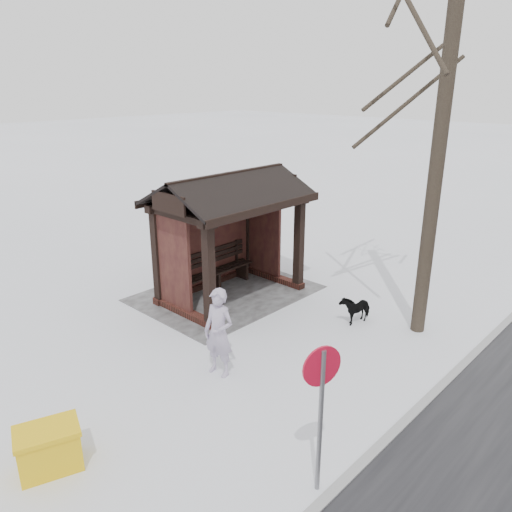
{
  "coord_description": "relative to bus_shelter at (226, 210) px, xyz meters",
  "views": [
    {
      "loc": [
        7.88,
        8.27,
        5.06
      ],
      "look_at": [
        -0.04,
        0.8,
        1.24
      ],
      "focal_mm": 35.0,
      "sensor_mm": 36.0,
      "label": 1
    }
  ],
  "objects": [
    {
      "name": "grit_bin",
      "position": [
        5.79,
        2.57,
        -1.84
      ],
      "size": [
        0.99,
        0.83,
        0.65
      ],
      "rotation": [
        0.0,
        0.0,
        -0.35
      ],
      "color": "#E7B60D",
      "rests_on": "ground"
    },
    {
      "name": "kerb",
      "position": [
        0.0,
        5.66,
        -2.16
      ],
      "size": [
        120.0,
        0.15,
        0.06
      ],
      "primitive_type": "cube",
      "color": "gray",
      "rests_on": "ground"
    },
    {
      "name": "pedestrian",
      "position": [
        2.57,
        2.51,
        -1.34
      ],
      "size": [
        0.49,
        0.66,
        1.66
      ],
      "primitive_type": "imported",
      "rotation": [
        0.0,
        0.0,
        1.74
      ],
      "color": "#AA9DB9",
      "rests_on": "ground"
    },
    {
      "name": "road_sign",
      "position": [
        3.56,
        5.44,
        -0.63
      ],
      "size": [
        0.52,
        0.21,
        2.1
      ],
      "rotation": [
        0.0,
        0.0,
        -0.35
      ],
      "color": "slate",
      "rests_on": "ground"
    },
    {
      "name": "ground",
      "position": [
        0.0,
        0.16,
        -2.17
      ],
      "size": [
        120.0,
        120.0,
        0.0
      ],
      "primitive_type": "plane",
      "color": "white",
      "rests_on": "ground"
    },
    {
      "name": "tree_near",
      "position": [
        -1.5,
        4.36,
        3.99
      ],
      "size": [
        3.42,
        3.42,
        9.03
      ],
      "color": "black",
      "rests_on": "ground"
    },
    {
      "name": "bus_shelter",
      "position": [
        0.0,
        0.0,
        0.0
      ],
      "size": [
        3.6,
        2.4,
        3.09
      ],
      "color": "#381B14",
      "rests_on": "ground"
    },
    {
      "name": "trampled_patch",
      "position": [
        0.0,
        -0.04,
        -2.16
      ],
      "size": [
        4.2,
        3.2,
        0.02
      ],
      "primitive_type": "cube",
      "color": "gray",
      "rests_on": "ground"
    },
    {
      "name": "dog",
      "position": [
        -0.92,
        3.15,
        -1.85
      ],
      "size": [
        0.8,
        0.46,
        0.64
      ],
      "primitive_type": "imported",
      "rotation": [
        0.0,
        0.0,
        1.41
      ],
      "color": "black",
      "rests_on": "ground"
    }
  ]
}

